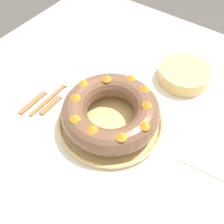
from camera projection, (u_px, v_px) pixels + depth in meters
name	position (u px, v px, depth m)	size (l,w,h in m)	color
ground_plane	(113.00, 201.00, 1.37)	(8.00, 8.00, 0.00)	#4C4742
dining_table	(114.00, 134.00, 0.87)	(1.21, 1.22, 0.72)	silver
serving_dish	(112.00, 122.00, 0.78)	(0.32, 0.32, 0.02)	tan
bundt_cake	(112.00, 112.00, 0.75)	(0.28, 0.28, 0.09)	brown
fork	(58.00, 91.00, 0.87)	(0.02, 0.22, 0.01)	#936038
serving_knife	(44.00, 93.00, 0.86)	(0.02, 0.24, 0.01)	#936038
cake_knife	(59.00, 98.00, 0.85)	(0.02, 0.19, 0.01)	#936038
side_bowl	(184.00, 74.00, 0.89)	(0.17, 0.17, 0.05)	tan
napkin	(206.00, 157.00, 0.72)	(0.13, 0.09, 0.00)	beige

